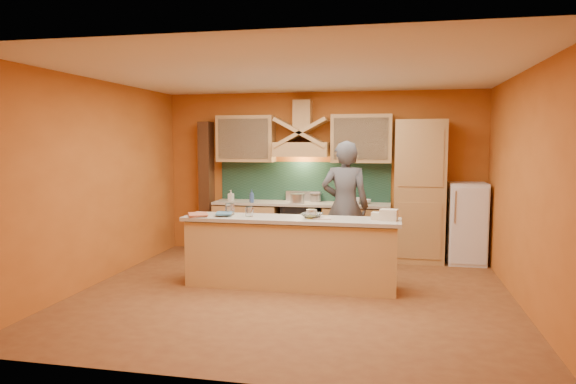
% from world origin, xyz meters
% --- Properties ---
extents(floor, '(5.50, 5.00, 0.01)m').
position_xyz_m(floor, '(0.00, 0.00, 0.00)').
color(floor, brown).
rests_on(floor, ground).
extents(ceiling, '(5.50, 5.00, 0.01)m').
position_xyz_m(ceiling, '(0.00, 0.00, 2.80)').
color(ceiling, white).
rests_on(ceiling, wall_back).
extents(wall_back, '(5.50, 0.02, 2.80)m').
position_xyz_m(wall_back, '(0.00, 2.50, 1.40)').
color(wall_back, '#C06625').
rests_on(wall_back, floor).
extents(wall_front, '(5.50, 0.02, 2.80)m').
position_xyz_m(wall_front, '(0.00, -2.50, 1.40)').
color(wall_front, '#C06625').
rests_on(wall_front, floor).
extents(wall_left, '(0.02, 5.00, 2.80)m').
position_xyz_m(wall_left, '(-2.75, 0.00, 1.40)').
color(wall_left, '#C06625').
rests_on(wall_left, floor).
extents(wall_right, '(0.02, 5.00, 2.80)m').
position_xyz_m(wall_right, '(2.75, 0.00, 1.40)').
color(wall_right, '#C06625').
rests_on(wall_right, floor).
extents(base_cabinet_left, '(1.10, 0.60, 0.86)m').
position_xyz_m(base_cabinet_left, '(-1.25, 2.20, 0.43)').
color(base_cabinet_left, tan).
rests_on(base_cabinet_left, floor).
extents(base_cabinet_right, '(1.10, 0.60, 0.86)m').
position_xyz_m(base_cabinet_right, '(0.65, 2.20, 0.43)').
color(base_cabinet_right, tan).
rests_on(base_cabinet_right, floor).
extents(counter_top, '(3.00, 0.62, 0.04)m').
position_xyz_m(counter_top, '(-0.30, 2.20, 0.90)').
color(counter_top, '#BCB29F').
rests_on(counter_top, base_cabinet_left).
extents(stove, '(0.60, 0.58, 0.90)m').
position_xyz_m(stove, '(-0.30, 2.20, 0.45)').
color(stove, black).
rests_on(stove, floor).
extents(backsplash, '(3.00, 0.03, 0.70)m').
position_xyz_m(backsplash, '(-0.30, 2.48, 1.25)').
color(backsplash, '#19382C').
rests_on(backsplash, wall_back).
extents(range_hood, '(0.92, 0.50, 0.24)m').
position_xyz_m(range_hood, '(-0.30, 2.25, 1.82)').
color(range_hood, tan).
rests_on(range_hood, wall_back).
extents(hood_chimney, '(0.30, 0.30, 0.50)m').
position_xyz_m(hood_chimney, '(-0.30, 2.35, 2.40)').
color(hood_chimney, tan).
rests_on(hood_chimney, wall_back).
extents(upper_cabinet_left, '(1.00, 0.35, 0.80)m').
position_xyz_m(upper_cabinet_left, '(-1.30, 2.33, 2.00)').
color(upper_cabinet_left, tan).
rests_on(upper_cabinet_left, wall_back).
extents(upper_cabinet_right, '(1.00, 0.35, 0.80)m').
position_xyz_m(upper_cabinet_right, '(0.70, 2.33, 2.00)').
color(upper_cabinet_right, tan).
rests_on(upper_cabinet_right, wall_back).
extents(pantry_column, '(0.80, 0.60, 2.30)m').
position_xyz_m(pantry_column, '(1.65, 2.20, 1.15)').
color(pantry_column, tan).
rests_on(pantry_column, floor).
extents(fridge, '(0.58, 0.60, 1.30)m').
position_xyz_m(fridge, '(2.40, 2.20, 0.65)').
color(fridge, white).
rests_on(fridge, floor).
extents(trim_column_left, '(0.20, 0.30, 2.30)m').
position_xyz_m(trim_column_left, '(-2.05, 2.35, 1.15)').
color(trim_column_left, '#472816').
rests_on(trim_column_left, floor).
extents(island_body, '(2.80, 0.55, 0.88)m').
position_xyz_m(island_body, '(-0.10, 0.30, 0.44)').
color(island_body, '#DFB672').
rests_on(island_body, floor).
extents(island_top, '(2.90, 0.62, 0.05)m').
position_xyz_m(island_top, '(-0.10, 0.30, 0.92)').
color(island_top, '#BCB29F').
rests_on(island_top, island_body).
extents(person, '(0.72, 0.47, 1.97)m').
position_xyz_m(person, '(0.53, 1.34, 0.98)').
color(person, '#4C4C51').
rests_on(person, floor).
extents(pot_large, '(0.25, 0.25, 0.16)m').
position_xyz_m(pot_large, '(-0.34, 2.08, 0.98)').
color(pot_large, '#B8B7BF').
rests_on(pot_large, stove).
extents(pot_small, '(0.19, 0.19, 0.14)m').
position_xyz_m(pot_small, '(-0.07, 2.36, 0.97)').
color(pot_small, '#AEADB4').
rests_on(pot_small, stove).
extents(soap_bottle_a, '(0.10, 0.10, 0.18)m').
position_xyz_m(soap_bottle_a, '(-1.55, 2.22, 1.01)').
color(soap_bottle_a, silver).
rests_on(soap_bottle_a, counter_top).
extents(soap_bottle_b, '(0.10, 0.11, 0.22)m').
position_xyz_m(soap_bottle_b, '(-1.11, 1.99, 1.03)').
color(soap_bottle_b, '#324E8B').
rests_on(soap_bottle_b, counter_top).
extents(bowl_back, '(0.29, 0.29, 0.07)m').
position_xyz_m(bowl_back, '(0.77, 2.26, 0.95)').
color(bowl_back, silver).
rests_on(bowl_back, counter_top).
extents(dish_rack, '(0.29, 0.23, 0.10)m').
position_xyz_m(dish_rack, '(0.54, 2.14, 0.97)').
color(dish_rack, silver).
rests_on(dish_rack, counter_top).
extents(book_lower, '(0.38, 0.42, 0.03)m').
position_xyz_m(book_lower, '(-1.48, 0.13, 0.96)').
color(book_lower, '#C26745').
rests_on(book_lower, island_top).
extents(book_upper, '(0.28, 0.34, 0.02)m').
position_xyz_m(book_upper, '(-1.12, 0.25, 0.98)').
color(book_upper, teal).
rests_on(book_upper, island_top).
extents(jar_large, '(0.15, 0.15, 0.16)m').
position_xyz_m(jar_large, '(-0.98, 0.41, 1.02)').
color(jar_large, white).
rests_on(jar_large, island_top).
extents(jar_small, '(0.12, 0.12, 0.13)m').
position_xyz_m(jar_small, '(-0.66, 0.28, 1.01)').
color(jar_small, white).
rests_on(jar_small, island_top).
extents(kitchen_scale, '(0.13, 0.13, 0.10)m').
position_xyz_m(kitchen_scale, '(0.18, 0.30, 0.99)').
color(kitchen_scale, white).
rests_on(kitchen_scale, island_top).
extents(mixing_bowl, '(0.34, 0.34, 0.07)m').
position_xyz_m(mixing_bowl, '(0.19, 0.30, 0.98)').
color(mixing_bowl, silver).
rests_on(mixing_bowl, island_top).
extents(cloth, '(0.26, 0.21, 0.02)m').
position_xyz_m(cloth, '(0.33, 0.27, 0.95)').
color(cloth, beige).
rests_on(cloth, island_top).
extents(grocery_bag_a, '(0.24, 0.21, 0.14)m').
position_xyz_m(grocery_bag_a, '(1.19, 0.32, 1.02)').
color(grocery_bag_a, beige).
rests_on(grocery_bag_a, island_top).
extents(grocery_bag_b, '(0.18, 0.15, 0.10)m').
position_xyz_m(grocery_bag_b, '(1.05, 0.33, 0.99)').
color(grocery_bag_b, beige).
rests_on(grocery_bag_b, island_top).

